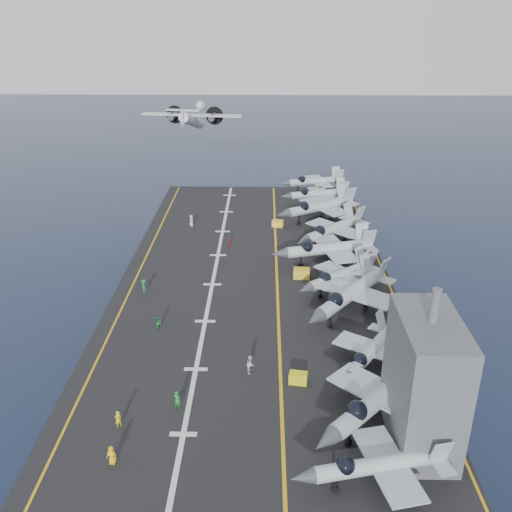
{
  "coord_description": "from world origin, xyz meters",
  "views": [
    {
      "loc": [
        1.29,
        -70.4,
        46.15
      ],
      "look_at": [
        0.0,
        4.0,
        13.0
      ],
      "focal_mm": 40.0,
      "sensor_mm": 36.0,
      "label": 1
    }
  ],
  "objects_px": {
    "fighter_jet_0": "(379,463)",
    "tow_cart_a": "(298,378)",
    "transport_plane": "(192,121)",
    "island_superstructure": "(426,368)"
  },
  "relations": [
    {
      "from": "fighter_jet_0",
      "to": "tow_cart_a",
      "type": "height_order",
      "value": "fighter_jet_0"
    },
    {
      "from": "transport_plane",
      "to": "tow_cart_a",
      "type": "bearing_deg",
      "value": -75.42
    },
    {
      "from": "island_superstructure",
      "to": "tow_cart_a",
      "type": "xyz_separation_m",
      "value": [
        -10.22,
        7.91,
        -6.95
      ]
    },
    {
      "from": "island_superstructure",
      "to": "fighter_jet_0",
      "type": "bearing_deg",
      "value": -128.72
    },
    {
      "from": "island_superstructure",
      "to": "transport_plane",
      "type": "relative_size",
      "value": 0.64
    },
    {
      "from": "island_superstructure",
      "to": "tow_cart_a",
      "type": "bearing_deg",
      "value": 142.25
    },
    {
      "from": "fighter_jet_0",
      "to": "tow_cart_a",
      "type": "xyz_separation_m",
      "value": [
        -5.74,
        13.51,
        -1.69
      ]
    },
    {
      "from": "island_superstructure",
      "to": "transport_plane",
      "type": "bearing_deg",
      "value": 109.79
    },
    {
      "from": "fighter_jet_0",
      "to": "island_superstructure",
      "type": "bearing_deg",
      "value": 51.28
    },
    {
      "from": "island_superstructure",
      "to": "transport_plane",
      "type": "height_order",
      "value": "transport_plane"
    }
  ]
}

